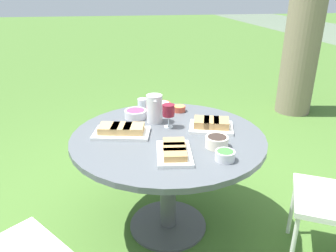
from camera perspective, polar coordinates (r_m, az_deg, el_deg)
name	(u,v)px	position (r m, az deg, el deg)	size (l,w,h in m)	color
ground_plane	(168,225)	(2.49, 0.00, -16.88)	(40.00, 40.00, 0.00)	#446B2B
dining_table	(168,151)	(2.15, 0.00, -4.33)	(1.24, 1.24, 0.72)	#4C4C51
water_pitcher	(154,109)	(2.27, -2.37, 3.05)	(0.12, 0.11, 0.20)	silver
wine_glass	(168,111)	(2.17, 0.09, 2.63)	(0.08, 0.08, 0.16)	silver
platter_bread_main	(174,151)	(1.84, 1.09, -4.40)	(0.33, 0.23, 0.06)	white
platter_charcuterie	(122,130)	(2.11, -8.08, -0.77)	(0.27, 0.39, 0.06)	white
platter_sandwich_side	(211,125)	(2.19, 7.54, 0.26)	(0.29, 0.34, 0.07)	white
bowl_fries	(179,108)	(2.49, 1.95, 3.10)	(0.10, 0.10, 0.04)	#B74733
bowl_salad	(225,155)	(1.81, 9.89, -5.01)	(0.11, 0.11, 0.06)	silver
bowl_olives	(217,141)	(1.95, 8.51, -2.63)	(0.13, 0.13, 0.07)	beige
bowl_dip_red	(136,113)	(2.37, -5.67, 2.19)	(0.16, 0.16, 0.06)	silver
bowl_dip_cream	(162,106)	(2.52, -1.11, 3.55)	(0.13, 0.13, 0.06)	#B74733
cup_water_near	(143,104)	(2.52, -4.45, 3.77)	(0.08, 0.08, 0.09)	silver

